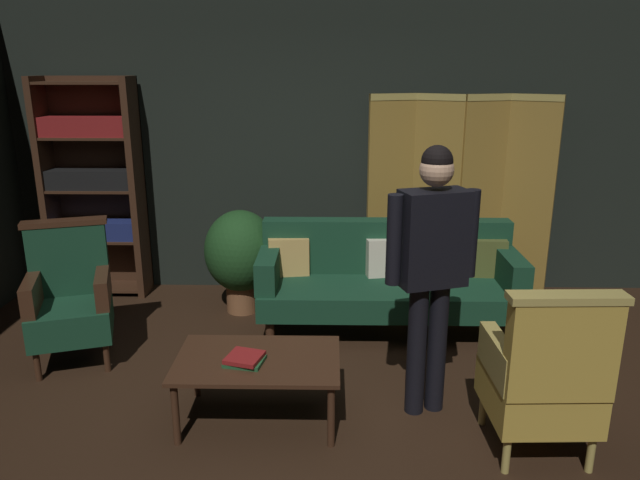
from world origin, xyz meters
TOP-DOWN VIEW (x-y plane):
  - ground_plane at (0.00, 0.00)m, footprint 10.00×10.00m
  - back_wall at (0.00, 2.45)m, footprint 7.20×0.10m
  - folding_screen at (1.25, 2.18)m, footprint 1.68×0.33m
  - bookshelf at (-2.15, 2.20)m, footprint 0.90×0.32m
  - velvet_couch at (0.55, 1.45)m, footprint 2.12×0.78m
  - coffee_table at (-0.37, 0.04)m, footprint 1.00×0.64m
  - armchair_gilt_accent at (1.26, -0.28)m, footprint 0.60×0.59m
  - armchair_wing_left at (-1.85, 0.83)m, footprint 0.73×0.73m
  - standing_figure at (0.68, 0.17)m, footprint 0.57×0.32m
  - potted_plant at (-0.72, 1.76)m, footprint 0.63×0.63m
  - book_green_cloth at (-0.44, -0.03)m, footprint 0.25×0.22m
  - book_red_leather at (-0.44, -0.03)m, footprint 0.25×0.25m

SIDE VIEW (x-z plane):
  - ground_plane at x=0.00m, z-range 0.00..0.00m
  - coffee_table at x=-0.37m, z-range 0.16..0.58m
  - book_green_cloth at x=-0.44m, z-range 0.42..0.44m
  - velvet_couch at x=0.55m, z-range 0.01..0.89m
  - book_red_leather at x=-0.44m, z-range 0.44..0.47m
  - armchair_gilt_accent at x=1.26m, z-range -0.03..1.01m
  - armchair_wing_left at x=-1.85m, z-range -0.03..1.01m
  - potted_plant at x=-0.72m, z-range 0.07..1.00m
  - folding_screen at x=1.25m, z-range 0.04..1.94m
  - standing_figure at x=0.68m, z-range 0.17..1.88m
  - bookshelf at x=-2.15m, z-range 0.04..2.09m
  - back_wall at x=0.00m, z-range 0.00..2.80m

